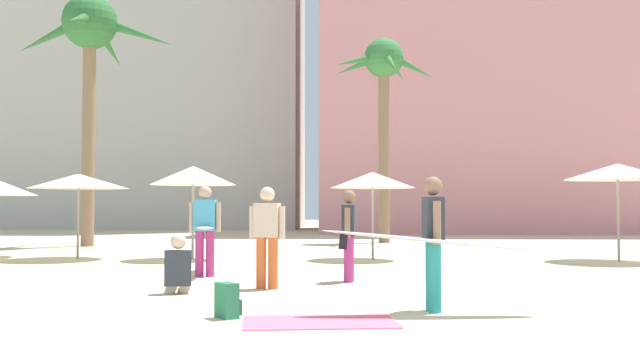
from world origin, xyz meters
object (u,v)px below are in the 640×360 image
person_mid_right (206,227)px  cafe_umbrella_2 (79,181)px  beach_towel (320,322)px  person_far_right (434,239)px  person_mid_left (267,233)px  palm_tree_far_left (90,41)px  person_mid_center (178,271)px  palm_tree_center (384,79)px  cafe_umbrella_3 (193,176)px  cafe_umbrella_0 (373,180)px  cafe_umbrella_4 (618,172)px  backpack (228,301)px  person_far_left (349,232)px

person_mid_right → cafe_umbrella_2: bearing=-135.5°
beach_towel → person_far_right: bearing=29.8°
beach_towel → person_mid_left: bearing=106.3°
palm_tree_far_left → person_mid_center: (5.87, -12.34, -6.46)m
beach_towel → person_mid_center: size_ratio=1.87×
person_mid_center → palm_tree_center: bearing=-26.8°
cafe_umbrella_3 → person_mid_center: size_ratio=2.49×
cafe_umbrella_0 → cafe_umbrella_4: (5.84, -0.39, 0.18)m
person_far_right → person_mid_left: size_ratio=1.74×
backpack → person_mid_left: size_ratio=0.26×
palm_tree_center → person_mid_center: bearing=-104.9°
person_mid_center → person_mid_right: (-0.07, 2.59, 0.59)m
cafe_umbrella_4 → person_mid_center: cafe_umbrella_4 is taller
backpack → person_far_left: size_ratio=0.26×
cafe_umbrella_2 → palm_tree_far_left: bearing=107.5°
beach_towel → person_mid_left: person_mid_left is taller
beach_towel → person_far_right: 1.86m
person_mid_right → person_far_left: size_ratio=1.89×
person_far_right → person_mid_left: (-2.36, 2.49, -0.03)m
person_far_left → beach_towel: bearing=-88.4°
backpack → person_far_right: size_ratio=0.15×
palm_tree_far_left → backpack: (7.03, -14.80, -6.59)m
cafe_umbrella_3 → person_mid_left: bearing=-67.8°
palm_tree_center → beach_towel: palm_tree_center is taller
cafe_umbrella_2 → beach_towel: cafe_umbrella_2 is taller
beach_towel → person_far_left: person_far_left is taller
cafe_umbrella_0 → person_far_right: bearing=-87.2°
cafe_umbrella_2 → cafe_umbrella_4: 13.19m
palm_tree_center → person_far_left: (-1.33, -13.30, -5.02)m
cafe_umbrella_4 → person_far_left: bearing=-143.5°
beach_towel → palm_tree_center: bearing=84.5°
palm_tree_far_left → backpack: bearing=-64.6°
palm_tree_far_left → person_mid_center: 15.12m
palm_tree_center → cafe_umbrella_0: palm_tree_center is taller
beach_towel → cafe_umbrella_3: bearing=110.2°
person_far_right → person_mid_left: 3.44m
palm_tree_center → person_mid_left: 15.47m
cafe_umbrella_0 → backpack: (-2.08, -9.27, -1.76)m
cafe_umbrella_0 → palm_tree_center: bearing=85.0°
person_mid_center → person_far_right: person_far_right is taller
cafe_umbrella_4 → person_mid_right: bearing=-157.3°
palm_tree_far_left → person_mid_right: bearing=-59.3°
cafe_umbrella_0 → backpack: cafe_umbrella_0 is taller
person_mid_right → person_far_left: person_mid_right is taller
palm_tree_far_left → cafe_umbrella_2: (1.77, -5.60, -4.85)m
cafe_umbrella_2 → person_mid_left: bearing=-48.9°
cafe_umbrella_3 → backpack: (2.37, -9.16, -1.87)m
palm_tree_far_left → cafe_umbrella_4: palm_tree_far_left is taller
cafe_umbrella_0 → person_mid_right: (-3.32, -4.22, -1.04)m
person_far_right → cafe_umbrella_2: bearing=127.5°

